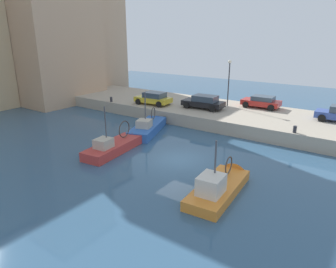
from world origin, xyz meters
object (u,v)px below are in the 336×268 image
Objects in this scene: fishing_boat_red at (116,149)px; parked_car_red at (262,101)px; fishing_boat_orange at (221,189)px; parked_car_black at (204,102)px; fishing_boat_blue at (149,130)px; quay_streetlamp at (229,75)px; parked_car_yellow at (154,98)px; mooring_bollard_mid at (295,129)px; mooring_bollard_north at (111,99)px.

parked_car_red is at bearing -20.96° from fishing_boat_red.
fishing_boat_orange reaches higher than parked_car_black.
quay_streetlamp reaches higher than fishing_boat_blue.
parked_car_red is (15.52, -5.94, 1.76)m from fishing_boat_red.
fishing_boat_blue reaches higher than parked_car_yellow.
parked_car_black is at bearing 149.41° from quay_streetlamp.
parked_car_red is at bearing -62.76° from parked_car_yellow.
fishing_boat_orange reaches higher than mooring_bollard_mid.
fishing_boat_blue is 1.10× the size of fishing_boat_orange.
fishing_boat_orange is at bearing -97.33° from fishing_boat_red.
quay_streetlamp is (-1.27, 3.25, 2.60)m from parked_car_red.
fishing_boat_orange is 17.17m from parked_car_red.
fishing_boat_red is 1.60× the size of parked_car_red.
parked_car_yellow is at bearing 83.71° from mooring_bollard_mid.
mooring_bollard_mid is at bearing -144.08° from parked_car_red.
fishing_boat_blue is 7.00m from parked_car_black.
fishing_boat_red reaches higher than parked_car_red.
parked_car_red reaches higher than mooring_bollard_mid.
fishing_boat_blue is 1.10× the size of fishing_boat_red.
parked_car_black is at bearing -75.21° from parked_car_yellow.
mooring_bollard_mid is 10.45m from quay_streetlamp.
fishing_boat_orange is 1.54× the size of parked_car_yellow.
fishing_boat_orange reaches higher than parked_car_yellow.
parked_car_yellow reaches higher than parked_car_red.
fishing_boat_orange is 17.39m from quay_streetlamp.
parked_car_yellow is at bearing 104.79° from parked_car_black.
parked_car_yellow is 1.04× the size of parked_car_red.
quay_streetlamp reaches higher than parked_car_red.
parked_car_red is at bearing -34.04° from fishing_boat_blue.
quay_streetlamp reaches higher than fishing_boat_red.
fishing_boat_orange is at bearing -156.52° from quay_streetlamp.
mooring_bollard_north is at bearing 90.00° from mooring_bollard_mid.
quay_streetlamp reaches higher than fishing_boat_orange.
mooring_bollard_north is at bearing 106.91° from parked_car_black.
parked_car_yellow is 0.85× the size of quay_streetlamp.
parked_car_red reaches higher than mooring_bollard_north.
parked_car_black reaches higher than mooring_bollard_north.
fishing_boat_orange is 9.48m from fishing_boat_red.
fishing_boat_orange is (-6.50, -10.36, 0.06)m from fishing_boat_blue.
quay_streetlamp is at bearing -60.19° from parked_car_yellow.
fishing_boat_orange reaches higher than parked_car_red.
fishing_boat_red reaches higher than parked_car_yellow.
parked_car_red is 7.11× the size of mooring_bollard_mid.
quay_streetlamp is at bearing -22.20° from fishing_boat_blue.
quay_streetlamp is at bearing 55.66° from mooring_bollard_mid.
fishing_boat_blue is at bearing -112.21° from mooring_bollard_north.
fishing_boat_orange is at bearing -122.11° from fishing_boat_blue.
quay_streetlamp is at bearing 111.37° from parked_car_red.
fishing_boat_red reaches higher than mooring_bollard_mid.
quay_streetlamp is (15.45, 6.71, 4.31)m from fishing_boat_orange.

